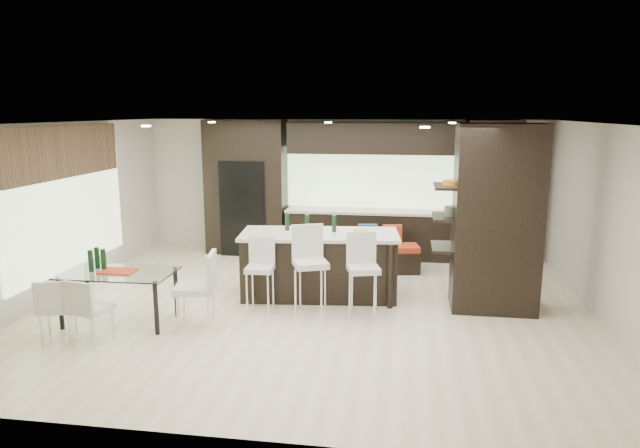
% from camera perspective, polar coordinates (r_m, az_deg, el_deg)
% --- Properties ---
extents(ground, '(8.00, 8.00, 0.00)m').
position_cam_1_polar(ground, '(8.55, -0.61, -8.37)').
color(ground, beige).
rests_on(ground, ground).
extents(back_wall, '(8.00, 0.02, 2.70)m').
position_cam_1_polar(back_wall, '(11.62, 2.16, 3.74)').
color(back_wall, beige).
rests_on(back_wall, ground).
extents(left_wall, '(0.02, 7.00, 2.70)m').
position_cam_1_polar(left_wall, '(9.67, -24.73, 1.17)').
color(left_wall, beige).
rests_on(left_wall, ground).
extents(right_wall, '(0.02, 7.00, 2.70)m').
position_cam_1_polar(right_wall, '(8.53, 26.95, -0.26)').
color(right_wall, beige).
rests_on(right_wall, ground).
extents(ceiling, '(8.00, 7.00, 0.02)m').
position_cam_1_polar(ceiling, '(8.05, -0.65, 10.04)').
color(ceiling, white).
rests_on(ceiling, ground).
extents(window_left, '(0.04, 3.20, 1.90)m').
position_cam_1_polar(window_left, '(9.81, -23.90, 1.38)').
color(window_left, '#B2D199').
rests_on(window_left, left_wall).
extents(window_back, '(3.40, 0.04, 1.20)m').
position_cam_1_polar(window_back, '(11.50, 5.13, 4.63)').
color(window_back, '#B2D199').
rests_on(window_back, back_wall).
extents(stone_accent, '(0.08, 3.00, 0.80)m').
position_cam_1_polar(stone_accent, '(9.70, -24.18, 6.62)').
color(stone_accent, brown).
rests_on(stone_accent, left_wall).
extents(ceiling_spots, '(4.00, 3.00, 0.02)m').
position_cam_1_polar(ceiling_spots, '(8.30, -0.37, 9.94)').
color(ceiling_spots, white).
rests_on(ceiling_spots, ceiling).
extents(back_cabinetry, '(6.80, 0.68, 2.70)m').
position_cam_1_polar(back_cabinetry, '(11.24, 4.50, 3.46)').
color(back_cabinetry, black).
rests_on(back_cabinetry, ground).
extents(refrigerator, '(0.90, 0.68, 1.90)m').
position_cam_1_polar(refrigerator, '(11.68, -7.38, 1.71)').
color(refrigerator, black).
rests_on(refrigerator, ground).
extents(partition_column, '(1.20, 0.80, 2.70)m').
position_cam_1_polar(partition_column, '(8.58, 17.22, 0.54)').
color(partition_column, black).
rests_on(partition_column, ground).
extents(kitchen_island, '(2.53, 1.29, 1.02)m').
position_cam_1_polar(kitchen_island, '(8.95, -0.04, -4.04)').
color(kitchen_island, black).
rests_on(kitchen_island, ground).
extents(stool_left, '(0.40, 0.40, 0.87)m').
position_cam_1_polar(stool_left, '(8.35, -6.01, -5.77)').
color(stool_left, beige).
rests_on(stool_left, ground).
extents(stool_mid, '(0.59, 0.59, 1.03)m').
position_cam_1_polar(stool_mid, '(8.14, -0.96, -5.56)').
color(stool_mid, beige).
rests_on(stool_mid, ground).
extents(stool_right, '(0.52, 0.52, 0.96)m').
position_cam_1_polar(stool_right, '(8.08, 4.33, -5.98)').
color(stool_right, beige).
rests_on(stool_right, ground).
extents(bench, '(1.35, 0.71, 0.49)m').
position_cam_1_polar(bench, '(10.37, 6.32, -3.45)').
color(bench, black).
rests_on(bench, ground).
extents(floor_vase, '(0.48, 0.48, 1.25)m').
position_cam_1_polar(floor_vase, '(8.81, 14.29, -3.89)').
color(floor_vase, '#47553D').
rests_on(floor_vase, ground).
extents(dining_table, '(1.51, 0.87, 0.72)m').
position_cam_1_polar(dining_table, '(8.33, -19.37, -6.94)').
color(dining_table, white).
rests_on(dining_table, ground).
extents(chair_near, '(0.51, 0.51, 0.79)m').
position_cam_1_polar(chair_near, '(7.74, -21.86, -8.27)').
color(chair_near, beige).
rests_on(chair_near, ground).
extents(chair_far, '(0.53, 0.53, 0.77)m').
position_cam_1_polar(chair_far, '(7.99, -24.76, -7.97)').
color(chair_far, beige).
rests_on(chair_far, ground).
extents(chair_end, '(0.60, 0.60, 0.95)m').
position_cam_1_polar(chair_end, '(7.86, -12.37, -6.77)').
color(chair_end, beige).
rests_on(chair_end, ground).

